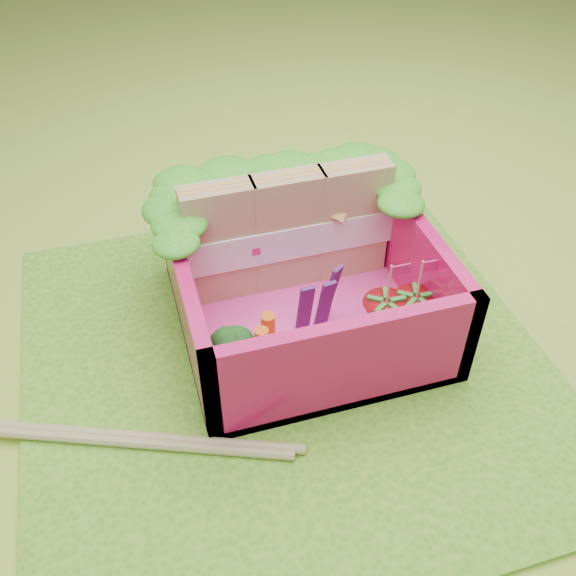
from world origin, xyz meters
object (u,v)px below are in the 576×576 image
(strawberry_left, at_px, (384,319))
(chopsticks, at_px, (76,435))
(sandwich_stack, at_px, (289,232))
(broccoli, at_px, (228,348))
(bento_box, at_px, (304,281))
(strawberry_right, at_px, (414,314))

(strawberry_left, xyz_separation_m, chopsticks, (-1.56, -0.15, -0.15))
(sandwich_stack, bearing_deg, broccoli, -128.24)
(bento_box, height_order, chopsticks, bento_box)
(strawberry_right, distance_m, chopsticks, 1.74)
(chopsticks, bearing_deg, strawberry_left, 5.67)
(bento_box, distance_m, chopsticks, 1.33)
(strawberry_left, bearing_deg, chopsticks, -174.33)
(sandwich_stack, height_order, strawberry_left, sandwich_stack)
(strawberry_left, xyz_separation_m, strawberry_right, (0.16, -0.00, -0.00))
(sandwich_stack, xyz_separation_m, broccoli, (-0.48, -0.61, -0.14))
(strawberry_right, bearing_deg, strawberry_left, 179.07)
(sandwich_stack, height_order, strawberry_right, sandwich_stack)
(broccoli, bearing_deg, chopsticks, -170.49)
(bento_box, xyz_separation_m, sandwich_stack, (0.00, 0.29, 0.11))
(bento_box, height_order, strawberry_left, bento_box)
(bento_box, relative_size, chopsticks, 0.66)
(bento_box, bearing_deg, chopsticks, -160.03)
(strawberry_right, height_order, chopsticks, strawberry_right)
(strawberry_right, xyz_separation_m, chopsticks, (-1.72, -0.15, -0.15))
(strawberry_right, bearing_deg, sandwich_stack, 130.19)
(sandwich_stack, bearing_deg, chopsticks, -148.98)
(broccoli, xyz_separation_m, strawberry_left, (0.82, 0.03, -0.06))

